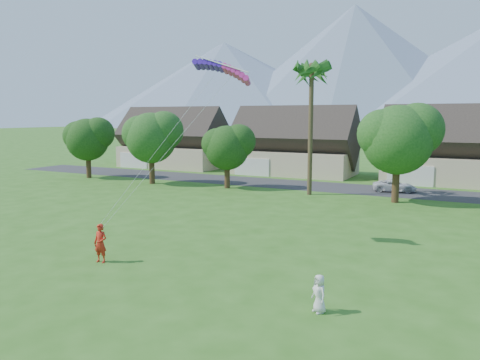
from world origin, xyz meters
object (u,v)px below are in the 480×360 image
Objects in this scene: kite_flyer at (100,243)px; watcher at (319,294)px; parafoil_kite at (223,68)px; parked_car at (395,186)px.

kite_flyer is 1.34× the size of watcher.
kite_flyer is at bearing -136.65° from parafoil_kite.
watcher is at bearing 171.16° from parked_car.
kite_flyer is at bearing 149.45° from parked_car.
watcher reaches higher than parked_car.
parked_car is (9.75, 30.48, -0.42)m from kite_flyer.
watcher is at bearing -55.66° from parafoil_kite.
parafoil_kite is (-8.08, 7.02, 9.45)m from watcher.
kite_flyer is 0.48× the size of parked_car.
watcher is 0.36× the size of parked_car.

